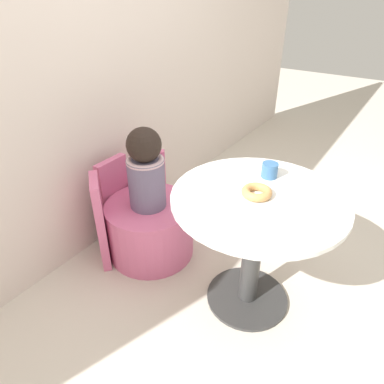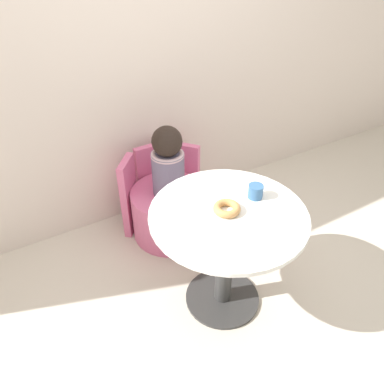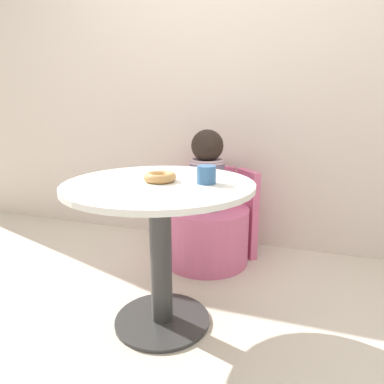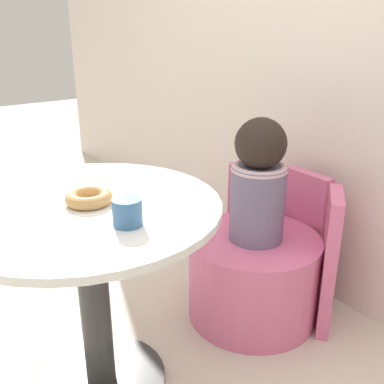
{
  "view_description": "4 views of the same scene",
  "coord_description": "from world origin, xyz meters",
  "px_view_note": "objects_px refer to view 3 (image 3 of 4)",
  "views": [
    {
      "loc": [
        -1.42,
        -0.53,
        1.57
      ],
      "look_at": [
        -0.09,
        0.37,
        0.59
      ],
      "focal_mm": 32.0,
      "sensor_mm": 36.0,
      "label": 1
    },
    {
      "loc": [
        -1.03,
        -1.24,
        1.95
      ],
      "look_at": [
        -0.11,
        0.34,
        0.61
      ],
      "focal_mm": 35.0,
      "sensor_mm": 36.0,
      "label": 2
    },
    {
      "loc": [
        0.51,
        -1.37,
        1.03
      ],
      "look_at": [
        -0.09,
        0.39,
        0.56
      ],
      "focal_mm": 32.0,
      "sensor_mm": 36.0,
      "label": 3
    },
    {
      "loc": [
        1.13,
        -0.49,
        1.24
      ],
      "look_at": [
        -0.11,
        0.39,
        0.65
      ],
      "focal_mm": 42.0,
      "sensor_mm": 36.0,
      "label": 4
    }
  ],
  "objects_px": {
    "cup": "(206,175)",
    "child_figure": "(207,171)",
    "round_table": "(160,222)",
    "tub_chair": "(206,235)",
    "donut": "(160,177)"
  },
  "relations": [
    {
      "from": "tub_chair",
      "to": "donut",
      "type": "height_order",
      "value": "donut"
    },
    {
      "from": "round_table",
      "to": "child_figure",
      "type": "distance_m",
      "value": 0.73
    },
    {
      "from": "round_table",
      "to": "child_figure",
      "type": "bearing_deg",
      "value": 89.19
    },
    {
      "from": "child_figure",
      "to": "cup",
      "type": "bearing_deg",
      "value": -74.08
    },
    {
      "from": "cup",
      "to": "tub_chair",
      "type": "bearing_deg",
      "value": 105.92
    },
    {
      "from": "round_table",
      "to": "donut",
      "type": "xyz_separation_m",
      "value": [
        -0.0,
        0.01,
        0.21
      ]
    },
    {
      "from": "round_table",
      "to": "cup",
      "type": "height_order",
      "value": "cup"
    },
    {
      "from": "round_table",
      "to": "donut",
      "type": "distance_m",
      "value": 0.21
    },
    {
      "from": "tub_chair",
      "to": "donut",
      "type": "relative_size",
      "value": 3.84
    },
    {
      "from": "round_table",
      "to": "child_figure",
      "type": "xyz_separation_m",
      "value": [
        0.01,
        0.72,
        0.11
      ]
    },
    {
      "from": "round_table",
      "to": "tub_chair",
      "type": "relative_size",
      "value": 1.51
    },
    {
      "from": "cup",
      "to": "child_figure",
      "type": "bearing_deg",
      "value": 105.92
    },
    {
      "from": "tub_chair",
      "to": "donut",
      "type": "bearing_deg",
      "value": -90.96
    },
    {
      "from": "child_figure",
      "to": "cup",
      "type": "distance_m",
      "value": 0.72
    },
    {
      "from": "donut",
      "to": "cup",
      "type": "relative_size",
      "value": 1.75
    }
  ]
}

